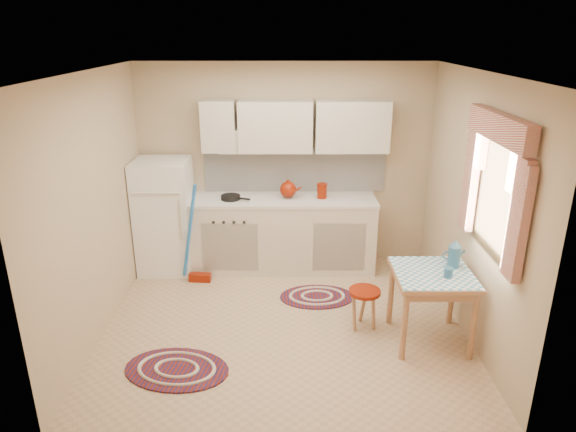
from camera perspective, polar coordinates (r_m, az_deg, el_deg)
The scene contains 14 objects.
room_shell at distance 5.02m, azimuth 1.36°, elevation 5.60°, with size 3.64×3.60×2.52m.
fridge at distance 6.42m, azimuth -13.51°, elevation -0.06°, with size 0.65×0.60×1.40m, color white.
broom at distance 6.05m, azimuth -10.05°, elevation -2.08°, with size 0.28×0.12×1.20m, color blue, non-canonical shape.
base_cabinets at distance 6.39m, azimuth -0.59°, elevation -2.08°, with size 2.25×0.60×0.88m, color beige.
countertop at distance 6.23m, azimuth -0.60°, elevation 1.84°, with size 2.27×0.62×0.04m, color silver.
frying_pan at distance 6.21m, azimuth -6.40°, elevation 2.07°, with size 0.23×0.23×0.05m, color black.
red_kettle at distance 6.19m, azimuth -0.00°, elevation 2.98°, with size 0.22×0.20×0.22m, color maroon, non-canonical shape.
red_canister at distance 6.22m, azimuth 3.79°, elevation 2.71°, with size 0.12×0.12×0.16m, color maroon.
table at distance 5.14m, azimuth 15.49°, elevation -9.72°, with size 0.72×0.72×0.72m, color tan.
stool at distance 5.28m, azimuth 8.41°, elevation -10.16°, with size 0.32×0.32×0.42m, color maroon.
coffee_pot at distance 5.08m, azimuth 18.01°, elevation -3.99°, with size 0.14×0.12×0.29m, color #28587C, non-canonical shape.
mug at distance 4.90m, azimuth 17.38°, elevation -6.06°, with size 0.08×0.08×0.10m, color #28587C.
rug_center at distance 5.86m, azimuth 3.24°, elevation -8.95°, with size 0.83×0.56×0.02m, color maroon, non-canonical shape.
rug_left at distance 4.85m, azimuth -12.26°, elevation -16.31°, with size 0.94×0.63×0.02m, color maroon, non-canonical shape.
Camera 1 is at (0.02, -4.62, 2.85)m, focal length 32.00 mm.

